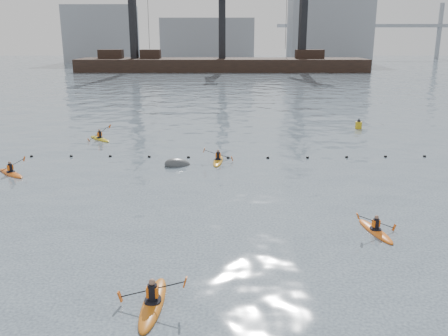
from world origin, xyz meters
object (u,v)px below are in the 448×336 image
Objects in this scene: kayaker_4 at (375,230)px; kayaker_0 at (153,302)px; kayaker_3 at (218,160)px; nav_buoy at (359,125)px; kayaker_5 at (100,138)px; mooring_buoy at (178,165)px; kayaker_2 at (11,173)px.

kayaker_0 is at bearing 21.17° from kayaker_4.
nav_buoy is (13.74, 12.70, 0.26)m from kayaker_3.
kayaker_5 reaches higher than kayaker_4.
kayaker_0 is 1.81× the size of mooring_buoy.
nav_buoy is (15.72, 31.83, 0.25)m from kayaker_0.
kayaker_0 is 3.06× the size of nav_buoy.
mooring_buoy is 21.52m from nav_buoy.
nav_buoy is (6.11, 25.53, 0.26)m from kayaker_4.
mooring_buoy is (-0.89, 18.14, -0.11)m from kayaker_0.
kayaker_4 reaches higher than kayaker_2.
kayaker_3 is (13.83, 3.23, 0.00)m from kayaker_2.
kayaker_0 is 19.83m from kayaker_2.
mooring_buoy is 1.69× the size of nav_buoy.
kayaker_2 is at bearing -168.42° from mooring_buoy.
mooring_buoy is at bearing -35.92° from kayaker_2.
mooring_buoy is at bearing -89.55° from kayaker_5.
mooring_buoy is at bearing 95.07° from kayaker_0.
kayaker_5 reaches higher than kayaker_0.
kayaker_5 is (-18.25, 20.41, 0.01)m from kayaker_4.
kayaker_2 is 14.20m from kayaker_3.
mooring_buoy is (-10.49, 11.85, -0.09)m from kayaker_4.
kayaker_5 is at bearing 25.98° from kayaker_2.
kayaker_3 is at bearing -137.23° from nav_buoy.
kayaker_5 is 1.47× the size of mooring_buoy.
kayaker_2 is 2.34× the size of nav_buoy.
kayaker_5 is 11.55m from mooring_buoy.
nav_buoy reaches higher than kayaker_2.
kayaker_0 is 18.16m from mooring_buoy.
kayaker_0 is 35.50m from nav_buoy.
kayaker_0 reaches higher than kayaker_2.
kayaker_2 is 31.84m from nav_buoy.
kayaker_0 is at bearing -91.16° from kayaker_3.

